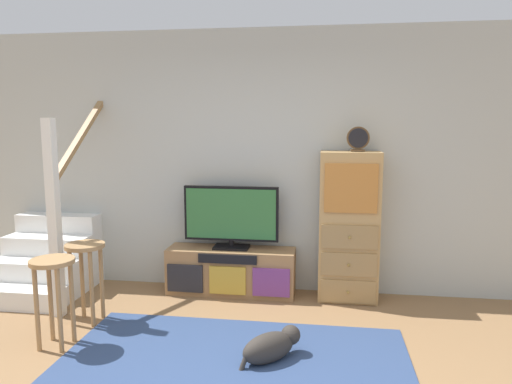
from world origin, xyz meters
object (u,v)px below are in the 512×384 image
television (231,216)px  bar_stool_near (53,282)px  media_console (231,271)px  side_cabinet (349,227)px  dog (272,346)px  desk_clock (358,139)px  bar_stool_far (86,264)px

television → bar_stool_near: (-1.14, -1.39, -0.29)m
media_console → side_cabinet: size_ratio=0.89×
dog → media_console: bearing=113.0°
desk_clock → dog: 2.11m
bar_stool_near → dog: bearing=0.3°
side_cabinet → bar_stool_near: 2.71m
media_console → dog: media_console is taller
side_cabinet → bar_stool_near: (-2.32, -1.37, -0.21)m
desk_clock → dog: size_ratio=0.52×
dog → bar_stool_far: bearing=164.6°
bar_stool_far → desk_clock: bearing=20.4°
media_console → bar_stool_near: (-1.14, -1.36, 0.29)m
media_console → bar_stool_far: bearing=-141.6°
side_cabinet → dog: size_ratio=3.23×
bar_stool_far → dog: 1.80m
bar_stool_near → bar_stool_far: bar_stool_far is taller
desk_clock → bar_stool_far: desk_clock is taller
bar_stool_near → desk_clock: bearing=29.6°
bar_stool_near → side_cabinet: bearing=30.5°
television → desk_clock: size_ratio=4.05×
side_cabinet → desk_clock: size_ratio=6.16×
desk_clock → media_console: bearing=179.8°
media_console → bar_stool_near: size_ratio=1.84×
television → side_cabinet: 1.19m
media_console → desk_clock: size_ratio=5.47×
dog → television: bearing=112.6°
desk_clock → bar_stool_far: (-2.37, -0.88, -1.07)m
desk_clock → bar_stool_far: bearing=-159.6°
media_console → bar_stool_near: bearing=-129.9°
media_console → desk_clock: (1.25, -0.00, 1.36)m
television → bar_stool_near: television is taller
side_cabinet → desk_clock: desk_clock is taller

